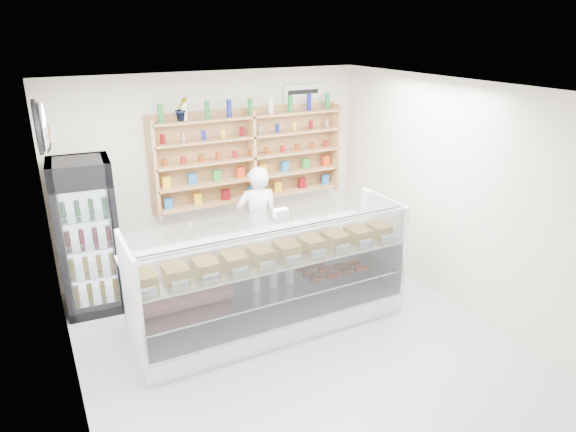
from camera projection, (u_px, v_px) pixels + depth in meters
room at (299, 230)px, 5.25m from camera, size 5.00×5.00×5.00m
display_counter at (271, 297)px, 6.01m from camera, size 3.18×0.95×1.39m
shop_worker at (258, 222)px, 7.12m from camera, size 0.65×0.50×1.60m
drinks_cooler at (88, 236)px, 6.22m from camera, size 0.74×0.72×1.92m
wall_shelving at (251, 157)px, 7.34m from camera, size 2.84×0.28×1.33m
potted_plant at (182, 109)px, 6.66m from camera, size 0.19×0.16×0.31m
security_mirror at (43, 127)px, 4.94m from camera, size 0.15×0.50×0.50m
wall_sign at (303, 92)px, 7.54m from camera, size 0.62×0.03×0.20m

